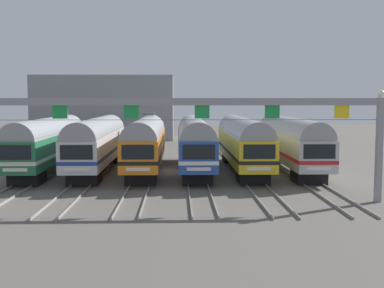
{
  "coord_description": "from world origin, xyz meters",
  "views": [
    {
      "loc": [
        0.66,
        -43.19,
        6.41
      ],
      "look_at": [
        1.92,
        -0.5,
        2.47
      ],
      "focal_mm": 45.71,
      "sensor_mm": 36.0,
      "label": 1
    }
  ],
  "objects_px": {
    "commuter_train_yellow": "(243,141)",
    "catenary_gantry": "(167,116)",
    "commuter_train_blue": "(194,141)",
    "commuter_train_orange": "(146,141)",
    "commuter_train_green": "(48,141)",
    "commuter_train_silver": "(97,141)",
    "commuter_train_stainless": "(290,141)"
  },
  "relations": [
    {
      "from": "commuter_train_blue",
      "to": "catenary_gantry",
      "type": "relative_size",
      "value": 0.68
    },
    {
      "from": "commuter_train_orange",
      "to": "catenary_gantry",
      "type": "bearing_deg",
      "value": -80.96
    },
    {
      "from": "commuter_train_green",
      "to": "catenary_gantry",
      "type": "height_order",
      "value": "catenary_gantry"
    },
    {
      "from": "commuter_train_orange",
      "to": "commuter_train_stainless",
      "type": "bearing_deg",
      "value": -0.02
    },
    {
      "from": "commuter_train_silver",
      "to": "catenary_gantry",
      "type": "relative_size",
      "value": 0.68
    },
    {
      "from": "commuter_train_green",
      "to": "commuter_train_silver",
      "type": "height_order",
      "value": "commuter_train_green"
    },
    {
      "from": "commuter_train_silver",
      "to": "commuter_train_orange",
      "type": "bearing_deg",
      "value": 0.06
    },
    {
      "from": "catenary_gantry",
      "to": "commuter_train_blue",
      "type": "bearing_deg",
      "value": 80.96
    },
    {
      "from": "catenary_gantry",
      "to": "commuter_train_orange",
      "type": "bearing_deg",
      "value": 99.04
    },
    {
      "from": "commuter_train_green",
      "to": "commuter_train_stainless",
      "type": "xyz_separation_m",
      "value": [
        21.47,
        -0.0,
        -0.0
      ]
    },
    {
      "from": "commuter_train_stainless",
      "to": "catenary_gantry",
      "type": "relative_size",
      "value": 0.68
    },
    {
      "from": "commuter_train_green",
      "to": "catenary_gantry",
      "type": "relative_size",
      "value": 0.68
    },
    {
      "from": "commuter_train_orange",
      "to": "commuter_train_yellow",
      "type": "relative_size",
      "value": 1.0
    },
    {
      "from": "commuter_train_green",
      "to": "catenary_gantry",
      "type": "xyz_separation_m",
      "value": [
        10.73,
        -13.5,
        2.68
      ]
    },
    {
      "from": "commuter_train_green",
      "to": "commuter_train_orange",
      "type": "xyz_separation_m",
      "value": [
        8.59,
        0.0,
        0.0
      ]
    },
    {
      "from": "catenary_gantry",
      "to": "commuter_train_silver",
      "type": "bearing_deg",
      "value": 115.51
    },
    {
      "from": "commuter_train_yellow",
      "to": "commuter_train_stainless",
      "type": "height_order",
      "value": "same"
    },
    {
      "from": "commuter_train_green",
      "to": "commuter_train_blue",
      "type": "bearing_deg",
      "value": -0.02
    },
    {
      "from": "commuter_train_silver",
      "to": "commuter_train_yellow",
      "type": "height_order",
      "value": "same"
    },
    {
      "from": "catenary_gantry",
      "to": "commuter_train_stainless",
      "type": "bearing_deg",
      "value": 51.5
    },
    {
      "from": "commuter_train_silver",
      "to": "commuter_train_stainless",
      "type": "bearing_deg",
      "value": 0.0
    },
    {
      "from": "commuter_train_stainless",
      "to": "catenary_gantry",
      "type": "height_order",
      "value": "catenary_gantry"
    },
    {
      "from": "commuter_train_yellow",
      "to": "commuter_train_blue",
      "type": "bearing_deg",
      "value": 180.0
    },
    {
      "from": "commuter_train_blue",
      "to": "commuter_train_stainless",
      "type": "relative_size",
      "value": 1.0
    },
    {
      "from": "commuter_train_silver",
      "to": "commuter_train_blue",
      "type": "distance_m",
      "value": 8.59
    },
    {
      "from": "commuter_train_silver",
      "to": "commuter_train_orange",
      "type": "height_order",
      "value": "commuter_train_orange"
    },
    {
      "from": "commuter_train_green",
      "to": "commuter_train_orange",
      "type": "height_order",
      "value": "same"
    },
    {
      "from": "commuter_train_yellow",
      "to": "catenary_gantry",
      "type": "xyz_separation_m",
      "value": [
        -6.44,
        -13.49,
        2.68
      ]
    },
    {
      "from": "commuter_train_stainless",
      "to": "commuter_train_blue",
      "type": "bearing_deg",
      "value": 180.0
    },
    {
      "from": "commuter_train_orange",
      "to": "catenary_gantry",
      "type": "height_order",
      "value": "catenary_gantry"
    },
    {
      "from": "commuter_train_silver",
      "to": "commuter_train_stainless",
      "type": "xyz_separation_m",
      "value": [
        17.17,
        0.0,
        0.0
      ]
    },
    {
      "from": "commuter_train_green",
      "to": "catenary_gantry",
      "type": "distance_m",
      "value": 17.45
    }
  ]
}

